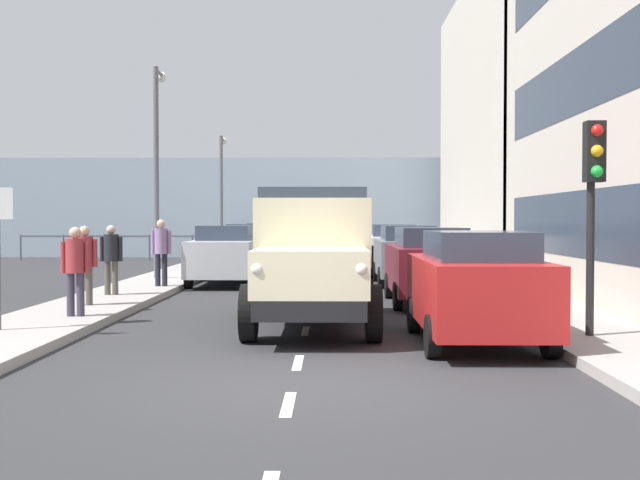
# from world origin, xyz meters

# --- Properties ---
(ground_plane) EXTENTS (80.00, 80.00, 0.00)m
(ground_plane) POSITION_xyz_m (0.00, -9.76, 0.00)
(ground_plane) COLOR #2D2D30
(sidewalk_left) EXTENTS (2.01, 36.18, 0.15)m
(sidewalk_left) POSITION_xyz_m (-4.58, -9.76, 0.07)
(sidewalk_left) COLOR #9E9993
(sidewalk_left) RESTS_ON ground_plane
(sidewalk_right) EXTENTS (2.01, 36.18, 0.15)m
(sidewalk_right) POSITION_xyz_m (4.58, -9.76, 0.07)
(sidewalk_right) COLOR #9E9993
(sidewalk_right) RESTS_ON ground_plane
(road_centreline_markings) EXTENTS (0.12, 33.04, 0.01)m
(road_centreline_markings) POSITION_xyz_m (0.00, -9.79, 0.00)
(road_centreline_markings) COLOR silver
(road_centreline_markings) RESTS_ON ground_plane
(building_far_block) EXTENTS (7.92, 14.03, 10.93)m
(building_far_block) POSITION_xyz_m (-9.54, -21.24, 5.47)
(building_far_block) COLOR beige
(building_far_block) RESTS_ON ground_plane
(sea_horizon) EXTENTS (80.00, 0.80, 5.00)m
(sea_horizon) POSITION_xyz_m (0.00, -30.85, 2.50)
(sea_horizon) COLOR #8C9EAD
(sea_horizon) RESTS_ON ground_plane
(seawall_railing) EXTENTS (28.08, 0.08, 1.20)m
(seawall_railing) POSITION_xyz_m (-0.00, -27.25, 0.92)
(seawall_railing) COLOR #4C5156
(seawall_railing) RESTS_ON ground_plane
(truck_vintage_cream) EXTENTS (2.17, 5.64, 2.43)m
(truck_vintage_cream) POSITION_xyz_m (-0.13, -4.38, 1.18)
(truck_vintage_cream) COLOR black
(truck_vintage_cream) RESTS_ON ground_plane
(car_red_kerbside_near) EXTENTS (1.78, 3.95, 1.72)m
(car_red_kerbside_near) POSITION_xyz_m (-2.62, -2.88, 0.89)
(car_red_kerbside_near) COLOR #B21E1E
(car_red_kerbside_near) RESTS_ON ground_plane
(car_maroon_kerbside_1) EXTENTS (1.79, 4.12, 1.72)m
(car_maroon_kerbside_1) POSITION_xyz_m (-2.62, -8.59, 0.89)
(car_maroon_kerbside_1) COLOR maroon
(car_maroon_kerbside_1) RESTS_ON ground_plane
(car_grey_kerbside_2) EXTENTS (1.81, 3.95, 1.72)m
(car_grey_kerbside_2) POSITION_xyz_m (-2.62, -13.78, 0.89)
(car_grey_kerbside_2) COLOR slate
(car_grey_kerbside_2) RESTS_ON ground_plane
(car_white_kerbside_3) EXTENTS (1.89, 4.53, 1.72)m
(car_white_kerbside_3) POSITION_xyz_m (-2.62, -19.58, 0.90)
(car_white_kerbside_3) COLOR white
(car_white_kerbside_3) RESTS_ON ground_plane
(car_silver_oppositeside_0) EXTENTS (1.88, 4.39, 1.72)m
(car_silver_oppositeside_0) POSITION_xyz_m (2.62, -13.82, 0.90)
(car_silver_oppositeside_0) COLOR #B7BABF
(car_silver_oppositeside_0) RESTS_ON ground_plane
(car_teal_oppositeside_1) EXTENTS (1.97, 4.59, 1.72)m
(car_teal_oppositeside_1) POSITION_xyz_m (2.62, -20.59, 0.90)
(car_teal_oppositeside_1) COLOR #1E6670
(car_teal_oppositeside_1) RESTS_ON ground_plane
(car_navy_oppositeside_2) EXTENTS (1.94, 4.35, 1.72)m
(car_navy_oppositeside_2) POSITION_xyz_m (2.62, -27.31, 0.90)
(car_navy_oppositeside_2) COLOR navy
(car_navy_oppositeside_2) RESTS_ON ground_plane
(pedestrian_strolling) EXTENTS (0.53, 0.34, 1.61)m
(pedestrian_strolling) POSITION_xyz_m (4.18, -5.07, 1.09)
(pedestrian_strolling) COLOR #383342
(pedestrian_strolling) RESTS_ON sidewalk_right
(pedestrian_with_bag) EXTENTS (0.53, 0.34, 1.62)m
(pedestrian_with_bag) POSITION_xyz_m (4.59, -6.91, 1.10)
(pedestrian_with_bag) COLOR #4C473D
(pedestrian_with_bag) RESTS_ON sidewalk_right
(pedestrian_couple_b) EXTENTS (0.53, 0.34, 1.61)m
(pedestrian_couple_b) POSITION_xyz_m (4.67, -9.12, 1.10)
(pedestrian_couple_b) COLOR #4C473D
(pedestrian_couple_b) RESTS_ON sidewalk_right
(pedestrian_near_railing) EXTENTS (0.53, 0.34, 1.75)m
(pedestrian_near_railing) POSITION_xyz_m (4.03, -11.50, 1.18)
(pedestrian_near_railing) COLOR black
(pedestrian_near_railing) RESTS_ON sidewalk_right
(traffic_light_near) EXTENTS (0.28, 0.41, 3.20)m
(traffic_light_near) POSITION_xyz_m (-4.33, -2.74, 2.47)
(traffic_light_near) COLOR black
(traffic_light_near) RESTS_ON sidewalk_left
(lamp_post_promenade) EXTENTS (0.32, 1.14, 6.29)m
(lamp_post_promenade) POSITION_xyz_m (4.78, -14.51, 3.91)
(lamp_post_promenade) COLOR #59595B
(lamp_post_promenade) RESTS_ON sidewalk_right
(lamp_post_far) EXTENTS (0.32, 1.14, 5.53)m
(lamp_post_far) POSITION_xyz_m (4.54, -26.59, 3.51)
(lamp_post_far) COLOR #59595B
(lamp_post_far) RESTS_ON sidewalk_right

